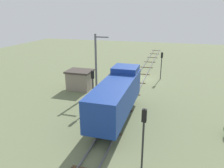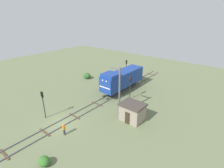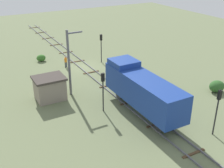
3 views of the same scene
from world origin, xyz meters
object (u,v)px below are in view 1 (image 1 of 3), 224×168
at_px(worker_near_track, 128,70).
at_px(catenary_mast, 96,62).
at_px(traffic_signal_near, 162,61).
at_px(locomotive, 117,94).
at_px(traffic_signal_mid, 93,82).
at_px(relay_hut, 80,80).
at_px(traffic_signal_far, 144,129).

bearing_deg(worker_near_track, catenary_mast, -29.81).
bearing_deg(traffic_signal_near, worker_near_track, -6.27).
distance_m(locomotive, traffic_signal_mid, 4.04).
height_order(worker_near_track, relay_hut, relay_hut).
relative_size(traffic_signal_far, relay_hut, 1.31).
distance_m(traffic_signal_near, catenary_mast, 11.52).
relative_size(traffic_signal_far, catenary_mast, 0.58).
bearing_deg(relay_hut, traffic_signal_far, 127.93).
xyz_separation_m(locomotive, traffic_signal_near, (-3.20, -15.66, 0.30)).
bearing_deg(locomotive, traffic_signal_near, -101.55).
xyz_separation_m(traffic_signal_mid, catenary_mast, (1.54, -5.41, 1.12)).
distance_m(locomotive, catenary_mast, 9.15).
bearing_deg(relay_hut, traffic_signal_mid, 127.01).
distance_m(locomotive, traffic_signal_near, 15.99).
bearing_deg(relay_hut, catenary_mast, 179.29).
bearing_deg(worker_near_track, traffic_signal_near, 70.19).
height_order(traffic_signal_near, traffic_signal_mid, traffic_signal_near).
relative_size(worker_near_track, catenary_mast, 0.22).
bearing_deg(catenary_mast, locomotive, 123.08).
bearing_deg(traffic_signal_mid, catenary_mast, -74.13).
xyz_separation_m(traffic_signal_far, relay_hut, (11.10, -14.24, -1.78)).
bearing_deg(traffic_signal_far, catenary_mast, -59.01).
xyz_separation_m(traffic_signal_mid, worker_near_track, (-1.00, -14.10, -2.05)).
distance_m(traffic_signal_near, traffic_signal_far, 22.30).
distance_m(worker_near_track, relay_hut, 10.06).
bearing_deg(locomotive, traffic_signal_far, 118.50).
bearing_deg(traffic_signal_far, worker_near_track, -75.32).
relative_size(traffic_signal_near, traffic_signal_mid, 1.01).
height_order(traffic_signal_near, worker_near_track, traffic_signal_near).
relative_size(traffic_signal_near, catenary_mast, 0.57).
relative_size(traffic_signal_far, worker_near_track, 2.70).
xyz_separation_m(traffic_signal_near, traffic_signal_mid, (6.60, 13.49, -0.03)).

